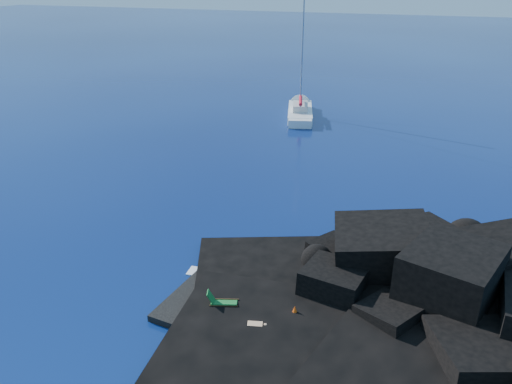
% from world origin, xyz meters
% --- Properties ---
extents(ground, '(400.00, 400.00, 0.00)m').
position_xyz_m(ground, '(0.00, 0.00, 0.00)').
color(ground, '#040D3E').
rests_on(ground, ground).
extents(headland, '(24.00, 24.00, 3.60)m').
position_xyz_m(headland, '(13.00, 3.00, 0.00)').
color(headland, black).
rests_on(headland, ground).
extents(beach, '(9.08, 6.86, 0.70)m').
position_xyz_m(beach, '(4.50, 0.50, 0.00)').
color(beach, black).
rests_on(beach, ground).
extents(surf_foam, '(10.00, 8.00, 0.06)m').
position_xyz_m(surf_foam, '(5.00, 5.00, 0.00)').
color(surf_foam, white).
rests_on(surf_foam, ground).
extents(sailboat, '(6.14, 13.33, 13.70)m').
position_xyz_m(sailboat, '(-3.23, 36.88, 0.00)').
color(sailboat, white).
rests_on(sailboat, ground).
extents(deck_chair, '(1.59, 1.07, 1.00)m').
position_xyz_m(deck_chair, '(3.21, -0.17, 0.85)').
color(deck_chair, '#176829').
rests_on(deck_chair, beach).
extents(towel, '(2.36, 1.55, 0.06)m').
position_xyz_m(towel, '(5.19, -1.12, 0.38)').
color(towel, white).
rests_on(towel, beach).
extents(sunbather, '(2.00, 0.96, 0.26)m').
position_xyz_m(sunbather, '(5.19, -1.12, 0.54)').
color(sunbather, '#E8AA7A').
rests_on(sunbather, towel).
extents(marker_cone, '(0.45, 0.45, 0.61)m').
position_xyz_m(marker_cone, '(6.67, 0.36, 0.66)').
color(marker_cone, '#FC510D').
rests_on(marker_cone, beach).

